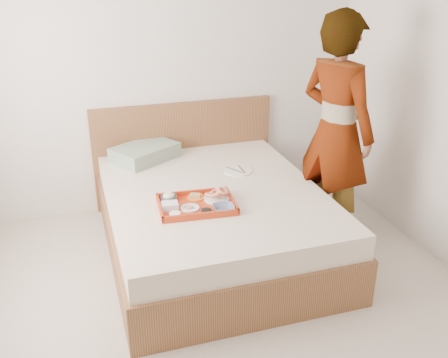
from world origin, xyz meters
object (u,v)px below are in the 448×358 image
bed (214,220)px  person (336,132)px  dinner_plate (238,171)px  tray (196,204)px

bed → person: (0.96, -0.06, 0.64)m
dinner_plate → person: bearing=-26.8°
tray → person: bearing=13.6°
bed → person: person is taller
tray → dinner_plate: (0.49, 0.53, -0.02)m
dinner_plate → person: person is taller
bed → tray: (-0.20, -0.25, 0.29)m
dinner_plate → person: 0.84m
dinner_plate → bed: bearing=-136.4°
bed → dinner_plate: size_ratio=8.62×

